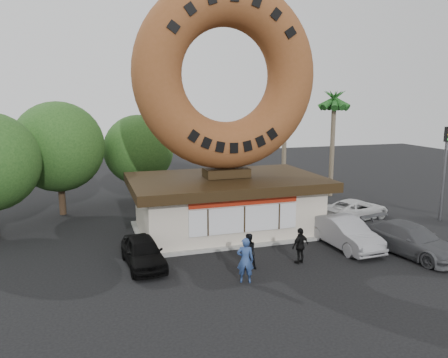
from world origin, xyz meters
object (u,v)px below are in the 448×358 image
at_px(giant_donut, 226,75).
at_px(car_black, 143,252).
at_px(car_grey, 411,240).
at_px(street_lamp, 165,142).
at_px(person_left, 245,260).
at_px(car_white, 356,209).
at_px(traffic_signal, 445,161).
at_px(person_right, 300,246).
at_px(person_center, 248,251).
at_px(car_silver, 345,233).
at_px(donut_shop, 226,202).

relative_size(giant_donut, car_black, 2.58).
xyz_separation_m(car_black, car_grey, (13.20, -2.52, 0.07)).
relative_size(street_lamp, car_grey, 1.50).
bearing_deg(person_left, car_white, -124.66).
height_order(traffic_signal, person_right, traffic_signal).
height_order(person_center, car_grey, person_center).
distance_m(street_lamp, person_center, 16.35).
bearing_deg(giant_donut, person_left, -101.65).
distance_m(giant_donut, car_white, 12.29).
relative_size(person_left, car_grey, 0.38).
bearing_deg(car_silver, street_lamp, 112.71).
xyz_separation_m(person_center, car_grey, (8.60, -0.69, -0.09)).
distance_m(street_lamp, traffic_signal, 19.90).
relative_size(giant_donut, street_lamp, 1.33).
bearing_deg(person_right, car_silver, -177.06).
relative_size(traffic_signal, person_left, 3.03).
bearing_deg(car_grey, car_silver, 131.34).
height_order(car_black, car_white, car_black).
relative_size(car_black, car_silver, 0.85).
height_order(donut_shop, giant_donut, giant_donut).
distance_m(car_silver, car_grey, 3.26).
height_order(person_center, car_silver, person_center).
xyz_separation_m(person_center, car_black, (-4.60, 1.83, -0.16)).
bearing_deg(donut_shop, person_right, -73.39).
bearing_deg(donut_shop, car_grey, -40.41).
distance_m(traffic_signal, person_center, 15.65).
distance_m(traffic_signal, car_silver, 9.74).
relative_size(traffic_signal, car_silver, 1.26).
bearing_deg(person_left, car_silver, -137.73).
relative_size(person_right, car_silver, 0.37).
distance_m(person_right, car_white, 9.30).
distance_m(giant_donut, person_center, 10.18).
xyz_separation_m(car_grey, car_white, (1.19, 6.54, -0.12)).
height_order(person_left, car_black, person_left).
xyz_separation_m(traffic_signal, person_center, (-14.86, -3.91, -3.01)).
distance_m(person_left, car_black, 5.09).
height_order(person_center, car_white, person_center).
distance_m(person_right, car_black, 7.50).
bearing_deg(giant_donut, car_silver, -42.11).
height_order(car_silver, car_grey, car_silver).
bearing_deg(person_right, donut_shop, -92.54).
xyz_separation_m(donut_shop, traffic_signal, (14.00, -1.99, 2.10)).
distance_m(person_left, car_white, 12.69).
xyz_separation_m(street_lamp, person_right, (3.64, -16.01, -3.60)).
height_order(traffic_signal, car_silver, traffic_signal).
bearing_deg(donut_shop, giant_donut, 90.00).
bearing_deg(car_grey, person_center, 163.75).
height_order(person_left, car_silver, person_left).
relative_size(donut_shop, car_silver, 2.32).
height_order(giant_donut, person_left, giant_donut).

